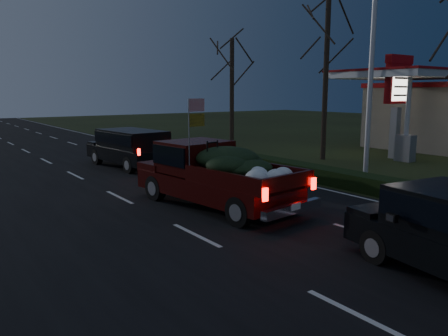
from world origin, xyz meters
TOP-DOWN VIEW (x-y plane):
  - ground at (0.00, 0.00)m, footprint 120.00×120.00m
  - road_asphalt at (0.00, 0.00)m, footprint 14.00×120.00m
  - hedge_row at (7.80, 3.00)m, footprint 1.00×10.00m
  - light_pole at (9.50, 2.00)m, footprint 0.50×0.90m
  - gas_price_pylon at (16.00, 4.99)m, footprint 2.00×0.41m
  - gas_canopy at (18.00, 6.00)m, footprint 7.10×6.10m
  - bare_tree_mid at (12.50, 7.00)m, footprint 3.60×3.60m
  - bare_tree_far at (11.50, 14.00)m, footprint 3.60×3.60m
  - pickup_truck at (2.07, 2.15)m, footprint 2.88×6.03m
  - lead_suv at (2.97, 10.72)m, footprint 2.62×5.30m

SIDE VIEW (x-z plane):
  - ground at x=0.00m, z-range 0.00..0.00m
  - road_asphalt at x=0.00m, z-range 0.00..0.02m
  - hedge_row at x=7.80m, z-range 0.00..0.60m
  - lead_suv at x=2.97m, z-range 0.38..1.85m
  - pickup_truck at x=2.07m, z-range -0.38..2.66m
  - gas_price_pylon at x=16.00m, z-range 0.98..6.56m
  - gas_canopy at x=18.00m, z-range 1.91..6.79m
  - bare_tree_far at x=11.50m, z-range 1.73..8.73m
  - light_pole at x=9.50m, z-range 0.90..10.06m
  - bare_tree_mid at x=12.50m, z-range 2.10..10.60m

